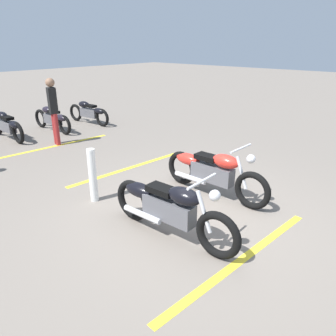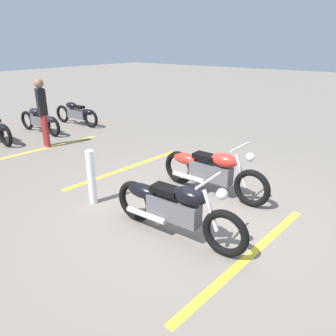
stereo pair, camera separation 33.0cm
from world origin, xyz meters
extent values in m
plane|color=slate|center=(0.00, 0.00, 0.00)|extent=(60.00, 60.00, 0.00)
torus|color=black|center=(-0.65, -0.77, 0.34)|extent=(0.67, 0.12, 0.67)
torus|color=black|center=(0.91, -0.79, 0.34)|extent=(0.67, 0.12, 0.67)
cube|color=#59595E|center=(0.18, -0.78, 0.42)|extent=(0.84, 0.23, 0.32)
ellipsoid|color=red|center=(-0.09, -0.78, 0.72)|extent=(0.52, 0.29, 0.24)
ellipsoid|color=red|center=(0.75, -0.79, 0.56)|extent=(0.56, 0.25, 0.22)
cube|color=black|center=(0.31, -0.79, 0.70)|extent=(0.44, 0.25, 0.09)
cylinder|color=silver|center=(-0.42, -0.77, 0.60)|extent=(0.27, 0.06, 0.56)
cylinder|color=silver|center=(-0.37, -0.78, 1.02)|extent=(0.05, 0.62, 0.04)
sphere|color=silver|center=(-0.57, -0.77, 0.88)|extent=(0.15, 0.15, 0.15)
cylinder|color=silver|center=(0.59, -0.65, 0.26)|extent=(0.70, 0.10, 0.09)
torus|color=black|center=(-0.97, 0.75, 0.34)|extent=(0.67, 0.14, 0.67)
torus|color=black|center=(0.58, 0.81, 0.34)|extent=(0.67, 0.14, 0.67)
cube|color=#59595E|center=(-0.14, 0.78, 0.42)|extent=(0.85, 0.25, 0.32)
ellipsoid|color=black|center=(-0.41, 0.77, 0.72)|extent=(0.53, 0.30, 0.24)
ellipsoid|color=black|center=(0.42, 0.81, 0.56)|extent=(0.57, 0.26, 0.22)
cube|color=black|center=(-0.01, 0.79, 0.70)|extent=(0.45, 0.26, 0.09)
cylinder|color=silver|center=(-0.74, 0.76, 0.60)|extent=(0.27, 0.07, 0.56)
cylinder|color=silver|center=(-0.69, 0.76, 1.02)|extent=(0.06, 0.62, 0.04)
sphere|color=silver|center=(-0.89, 0.76, 0.88)|extent=(0.15, 0.15, 0.15)
cylinder|color=silver|center=(0.25, 0.94, 0.26)|extent=(0.70, 0.12, 0.09)
torus|color=black|center=(7.30, -2.55, 0.30)|extent=(0.61, 0.15, 0.60)
torus|color=black|center=(5.91, -2.66, 0.30)|extent=(0.61, 0.15, 0.60)
cube|color=#59595E|center=(6.56, -2.61, 0.38)|extent=(0.77, 0.26, 0.29)
ellipsoid|color=black|center=(6.80, -2.59, 0.64)|extent=(0.48, 0.29, 0.21)
ellipsoid|color=black|center=(6.05, -2.65, 0.50)|extent=(0.52, 0.25, 0.20)
cube|color=black|center=(6.44, -2.61, 0.63)|extent=(0.41, 0.25, 0.08)
torus|color=black|center=(7.32, -1.22, 0.30)|extent=(0.60, 0.11, 0.60)
torus|color=black|center=(5.92, -1.25, 0.30)|extent=(0.60, 0.11, 0.60)
cube|color=#59595E|center=(6.58, -1.24, 0.38)|extent=(0.76, 0.22, 0.29)
ellipsoid|color=black|center=(6.82, -1.23, 0.65)|extent=(0.47, 0.26, 0.22)
ellipsoid|color=black|center=(6.07, -1.25, 0.50)|extent=(0.51, 0.23, 0.20)
cube|color=black|center=(6.46, -1.24, 0.63)|extent=(0.40, 0.22, 0.08)
torus|color=black|center=(6.04, 0.13, 0.31)|extent=(0.62, 0.11, 0.62)
ellipsoid|color=black|center=(6.19, 0.13, 0.52)|extent=(0.52, 0.23, 0.20)
cylinder|color=maroon|center=(5.12, -0.53, 0.43)|extent=(0.13, 0.13, 0.86)
cylinder|color=maroon|center=(5.29, -0.58, 0.43)|extent=(0.13, 0.13, 0.86)
cube|color=black|center=(5.20, -0.55, 1.21)|extent=(0.30, 0.26, 0.68)
sphere|color=#8C664C|center=(5.20, -0.55, 1.68)|extent=(0.23, 0.23, 0.23)
cylinder|color=white|center=(1.59, 0.84, 0.49)|extent=(0.14, 0.14, 0.97)
cube|color=yellow|center=(-1.26, 0.57, 0.00)|extent=(0.37, 3.20, 0.01)
cube|color=yellow|center=(2.33, -0.70, 0.00)|extent=(0.37, 3.20, 0.01)
cube|color=yellow|center=(5.09, -0.41, 0.00)|extent=(0.37, 3.20, 0.01)
camera|label=1|loc=(-2.90, 3.87, 2.68)|focal=34.78mm
camera|label=2|loc=(-2.64, 4.08, 2.68)|focal=34.78mm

